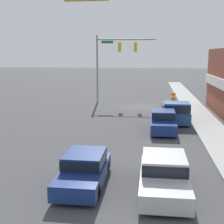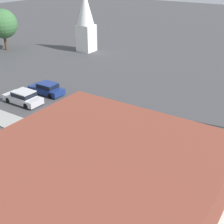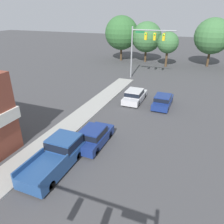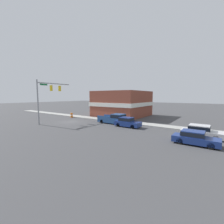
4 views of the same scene
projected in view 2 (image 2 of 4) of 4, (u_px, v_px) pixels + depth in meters
sidewalk_curb at (202, 194)px, 21.11m from camera, size 2.40×60.00×0.14m
car_lead at (98, 122)px, 29.07m from camera, size 1.80×4.22×1.57m
car_second_ahead at (23, 97)px, 34.44m from camera, size 1.94×4.60×1.51m
car_oncoming at (47, 88)px, 36.91m from camera, size 1.80×4.37×1.42m
pickup_truck_parked at (122, 136)px, 26.49m from camera, size 2.12×5.23×1.84m
corner_brick_building at (93, 209)px, 15.61m from camera, size 12.42×11.49×6.20m
church_steeple at (86, 20)px, 52.82m from camera, size 2.93×2.93×10.08m
backdrop_tree_right_far at (3, 24)px, 53.98m from camera, size 5.00×5.00×7.05m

